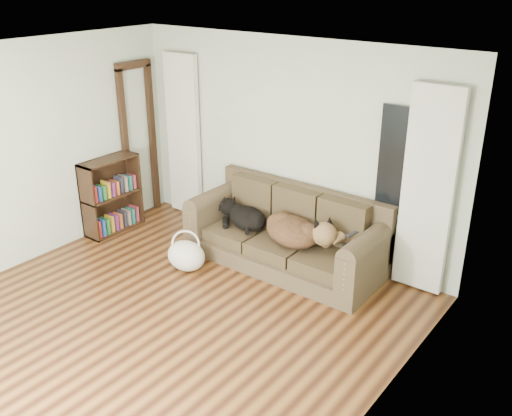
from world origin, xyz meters
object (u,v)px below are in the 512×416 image
Objects in this scene: bookshelf at (112,195)px; dog_black_lab at (245,217)px; dog_shepherd at (296,233)px; tote_bag at (186,257)px; sofa at (284,230)px.

dog_black_lab is at bearing 24.55° from bookshelf.
dog_black_lab is at bearing 18.55° from dog_shepherd.
dog_shepherd is 0.77× the size of bookshelf.
dog_shepherd is 1.60× the size of tote_bag.
bookshelf is (-1.83, -0.56, 0.02)m from dog_black_lab.
tote_bag is at bearing -136.90° from sofa.
sofa is 2.46m from bookshelf.
dog_shepherd is 1.33m from tote_bag.
dog_black_lab is 1.91m from bookshelf.
tote_bag is at bearing -0.55° from bookshelf.
bookshelf reaches higher than tote_bag.
dog_shepherd is 2.64m from bookshelf.
sofa is at bearing 9.23° from dog_shepherd.
dog_black_lab is at bearing -178.93° from sofa.
sofa reaches higher than dog_shepherd.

